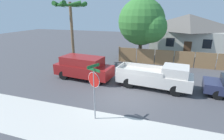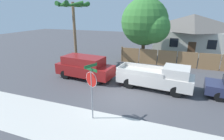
{
  "view_description": "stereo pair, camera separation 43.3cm",
  "coord_description": "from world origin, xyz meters",
  "px_view_note": "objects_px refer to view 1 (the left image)",
  "views": [
    {
      "loc": [
        2.68,
        -10.14,
        5.46
      ],
      "look_at": [
        -0.93,
        0.9,
        1.6
      ],
      "focal_mm": 28.0,
      "sensor_mm": 36.0,
      "label": 1
    },
    {
      "loc": [
        3.08,
        -10.0,
        5.46
      ],
      "look_at": [
        -0.93,
        0.9,
        1.6
      ],
      "focal_mm": 28.0,
      "sensor_mm": 36.0,
      "label": 2
    }
  ],
  "objects_px": {
    "red_suv": "(83,67)",
    "orange_pickup": "(157,77)",
    "stop_sign": "(94,83)",
    "palm_tree": "(70,11)",
    "oak_tree": "(143,23)",
    "house": "(187,33)"
  },
  "relations": [
    {
      "from": "red_suv",
      "to": "orange_pickup",
      "type": "relative_size",
      "value": 0.91
    },
    {
      "from": "red_suv",
      "to": "orange_pickup",
      "type": "distance_m",
      "value": 6.06
    },
    {
      "from": "orange_pickup",
      "to": "stop_sign",
      "type": "height_order",
      "value": "stop_sign"
    },
    {
      "from": "palm_tree",
      "to": "stop_sign",
      "type": "relative_size",
      "value": 2.13
    },
    {
      "from": "oak_tree",
      "to": "orange_pickup",
      "type": "distance_m",
      "value": 8.46
    },
    {
      "from": "house",
      "to": "stop_sign",
      "type": "relative_size",
      "value": 3.38
    },
    {
      "from": "house",
      "to": "orange_pickup",
      "type": "distance_m",
      "value": 14.38
    },
    {
      "from": "house",
      "to": "palm_tree",
      "type": "relative_size",
      "value": 1.59
    },
    {
      "from": "oak_tree",
      "to": "stop_sign",
      "type": "bearing_deg",
      "value": -92.35
    },
    {
      "from": "oak_tree",
      "to": "orange_pickup",
      "type": "bearing_deg",
      "value": -72.92
    },
    {
      "from": "palm_tree",
      "to": "oak_tree",
      "type": "bearing_deg",
      "value": 33.32
    },
    {
      "from": "palm_tree",
      "to": "red_suv",
      "type": "distance_m",
      "value": 6.13
    },
    {
      "from": "palm_tree",
      "to": "house",
      "type": "bearing_deg",
      "value": 42.95
    },
    {
      "from": "palm_tree",
      "to": "orange_pickup",
      "type": "relative_size",
      "value": 1.16
    },
    {
      "from": "house",
      "to": "oak_tree",
      "type": "distance_m",
      "value": 8.5
    },
    {
      "from": "orange_pickup",
      "to": "house",
      "type": "bearing_deg",
      "value": 83.89
    },
    {
      "from": "house",
      "to": "red_suv",
      "type": "bearing_deg",
      "value": -122.65
    },
    {
      "from": "oak_tree",
      "to": "red_suv",
      "type": "distance_m",
      "value": 8.91
    },
    {
      "from": "palm_tree",
      "to": "stop_sign",
      "type": "distance_m",
      "value": 10.8
    },
    {
      "from": "orange_pickup",
      "to": "stop_sign",
      "type": "distance_m",
      "value": 5.95
    },
    {
      "from": "house",
      "to": "red_suv",
      "type": "height_order",
      "value": "house"
    },
    {
      "from": "red_suv",
      "to": "palm_tree",
      "type": "bearing_deg",
      "value": 136.56
    }
  ]
}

